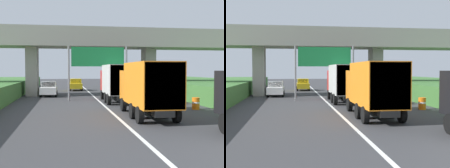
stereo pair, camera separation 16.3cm
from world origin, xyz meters
The scene contains 9 objects.
lane_centre_stripe centered at (0.00, 26.66, 0.00)m, with size 0.20×93.31×0.01m, color white.
overpass_bridge centered at (0.00, 33.32, 5.91)m, with size 40.00×4.80×7.83m.
overhead_highway_sign centered at (0.00, 27.05, 3.93)m, with size 5.88×0.18×5.33m.
truck_orange centered at (1.90, 16.11, 1.93)m, with size 2.44×7.30×3.44m.
truck_red centered at (1.52, 25.16, 1.93)m, with size 2.44×7.30×3.44m.
car_white centered at (-5.02, 32.34, 0.86)m, with size 1.86×4.10×1.72m.
car_yellow centered at (-1.64, 41.67, 0.86)m, with size 1.86×4.10×1.72m.
construction_barrel_3 centered at (6.50, 18.97, 0.46)m, with size 0.57×0.57×0.90m.
construction_barrel_4 centered at (6.49, 23.24, 0.46)m, with size 0.57×0.57×0.90m.
Camera 1 is at (-3.28, -2.13, 2.96)m, focal length 47.87 mm.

